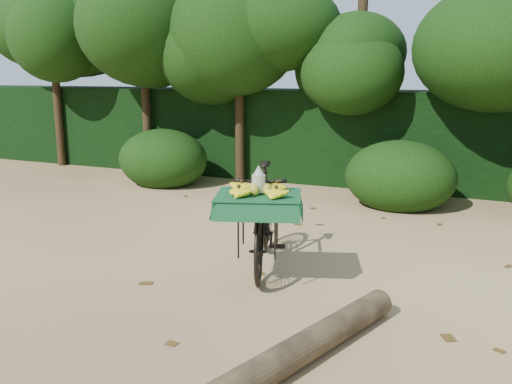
% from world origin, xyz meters
% --- Properties ---
extents(ground, '(80.00, 80.00, 0.00)m').
position_xyz_m(ground, '(0.00, 0.00, 0.00)').
color(ground, tan).
rests_on(ground, ground).
extents(vendor_bicycle, '(1.27, 2.02, 1.16)m').
position_xyz_m(vendor_bicycle, '(0.57, 0.84, 0.59)').
color(vendor_bicycle, black).
rests_on(vendor_bicycle, ground).
extents(fallen_log, '(1.25, 3.13, 0.23)m').
position_xyz_m(fallen_log, '(1.51, -1.38, 0.12)').
color(fallen_log, brown).
rests_on(fallen_log, ground).
extents(hedge_backdrop, '(26.00, 1.80, 1.80)m').
position_xyz_m(hedge_backdrop, '(0.00, 6.30, 0.90)').
color(hedge_backdrop, black).
rests_on(hedge_backdrop, ground).
extents(tree_row, '(14.50, 2.00, 4.00)m').
position_xyz_m(tree_row, '(-0.65, 5.50, 2.00)').
color(tree_row, black).
rests_on(tree_row, ground).
extents(bush_clumps, '(8.80, 1.70, 0.90)m').
position_xyz_m(bush_clumps, '(0.50, 4.30, 0.45)').
color(bush_clumps, black).
rests_on(bush_clumps, ground).
extents(leaf_litter, '(7.00, 7.30, 0.01)m').
position_xyz_m(leaf_litter, '(0.00, 0.65, 0.01)').
color(leaf_litter, '#4D3614').
rests_on(leaf_litter, ground).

